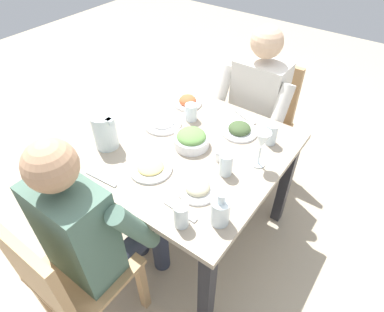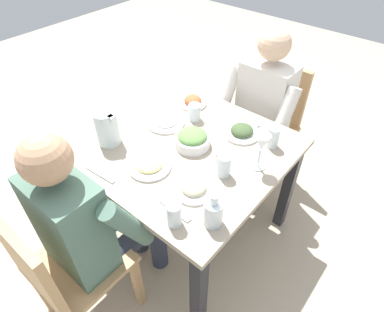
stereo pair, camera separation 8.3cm
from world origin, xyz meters
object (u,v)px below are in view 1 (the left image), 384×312
plate_yoghurt (163,123)px  water_glass_far_left (271,134)px  plate_rice_curry (188,102)px  salt_shaker (219,156)px  water_glass_by_pitcher (226,164)px  dining_table (187,162)px  diner_near (250,113)px  plate_fries (151,167)px  oil_carafe (220,212)px  water_glass_center (181,215)px  chair_far (67,278)px  wine_glass (262,142)px  salad_bowl (191,139)px  plate_beans (198,188)px  chair_near (262,117)px  water_glass_near_right (191,112)px  plate_dolmas (239,130)px  diner_far (97,226)px  water_pitcher (105,131)px

plate_yoghurt → water_glass_far_left: water_glass_far_left is taller
plate_rice_curry → salt_shaker: bearing=143.2°
plate_rice_curry → water_glass_by_pitcher: size_ratio=1.50×
dining_table → diner_near: bearing=-96.7°
plate_fries → oil_carafe: 0.44m
diner_near → water_glass_center: size_ratio=10.39×
chair_far → plate_yoghurt: size_ratio=4.06×
oil_carafe → dining_table: bearing=-37.4°
diner_near → wine_glass: size_ratio=5.92×
salad_bowl → water_glass_far_left: (-0.32, -0.26, 0.02)m
plate_beans → oil_carafe: size_ratio=1.12×
chair_far → plate_fries: 0.60m
dining_table → chair_far: size_ratio=1.13×
chair_near → water_glass_near_right: chair_near is taller
dining_table → water_glass_near_right: size_ratio=10.05×
diner_near → plate_fries: (0.11, 0.83, 0.10)m
plate_yoghurt → plate_dolmas: 0.43m
water_glass_center → salt_shaker: 0.43m
salad_bowl → water_glass_near_right: (0.14, -0.19, 0.01)m
water_glass_center → oil_carafe: oil_carafe is taller
water_glass_center → diner_far: bearing=28.4°
water_glass_center → water_glass_far_left: 0.70m
water_glass_by_pitcher → chair_far: bearing=66.6°
plate_rice_curry → water_glass_far_left: size_ratio=1.49×
plate_dolmas → salt_shaker: bearing=96.6°
plate_rice_curry → salt_shaker: 0.54m
plate_beans → oil_carafe: bearing=153.7°
dining_table → water_glass_far_left: 0.47m
plate_fries → plate_beans: plate_beans is taller
chair_near → plate_dolmas: size_ratio=4.36×
diner_far → chair_far: bearing=90.0°
water_glass_by_pitcher → water_glass_near_right: 0.47m
salad_bowl → plate_dolmas: bearing=-120.9°
chair_far → plate_dolmas: 1.11m
water_glass_center → salad_bowl: bearing=-58.5°
chair_near → plate_yoghurt: chair_near is taller
plate_fries → wine_glass: wine_glass is taller
chair_near → diner_near: (0.00, 0.20, 0.15)m
diner_far → salt_shaker: 0.65m
diner_far → plate_rice_curry: diner_far is taller
diner_far → water_glass_center: diner_far is taller
diner_near → diner_far: size_ratio=1.00×
water_glass_near_right → plate_beans: bearing=129.2°
chair_near → diner_far: size_ratio=0.75×
dining_table → wine_glass: 0.45m
chair_far → plate_beans: chair_far is taller
plate_rice_curry → dining_table: bearing=125.8°
water_pitcher → plate_fries: bearing=179.3°
plate_rice_curry → salt_shaker: size_ratio=3.17×
plate_fries → plate_rice_curry: plate_rice_curry is taller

